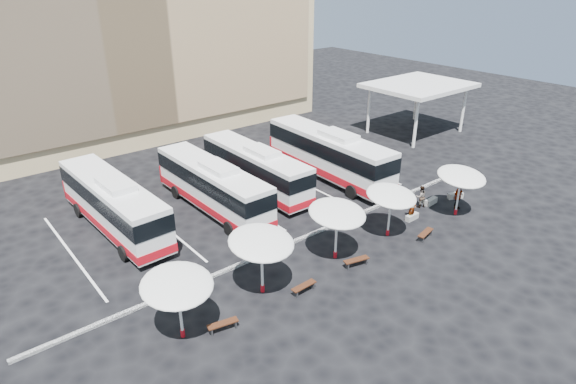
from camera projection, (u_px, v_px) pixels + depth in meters
ground at (305, 243)px, 30.61m from camera, size 120.00×120.00×0.00m
sandstone_building at (97, 4)px, 47.71m from camera, size 42.00×18.25×29.60m
service_canopy at (419, 87)px, 49.31m from camera, size 10.00×8.00×5.20m
curb_divider at (300, 239)px, 30.93m from camera, size 34.00×0.25×0.15m
bay_lines at (236, 200)px, 36.24m from camera, size 24.15×12.00×0.01m
bus_0 at (113, 203)px, 31.44m from camera, size 3.15×12.15×3.83m
bus_1 at (212, 185)px, 34.16m from camera, size 2.86×11.83×3.75m
bus_2 at (255, 167)px, 37.25m from camera, size 2.77×11.55×3.66m
bus_3 at (329, 153)px, 39.53m from camera, size 3.41×13.09×4.12m
sunshade_0 at (177, 285)px, 21.59m from camera, size 3.32×3.36×3.46m
sunshade_1 at (261, 243)px, 24.72m from camera, size 4.05×4.09×3.61m
sunshade_2 at (337, 213)px, 27.82m from camera, size 3.46×3.51×3.53m
sunshade_3 at (391, 196)px, 30.32m from camera, size 3.31×3.35×3.34m
sunshade_4 at (461, 177)px, 32.95m from camera, size 4.01×4.04×3.43m
wood_bench_0 at (223, 325)px, 23.06m from camera, size 1.56×0.71×0.46m
wood_bench_1 at (304, 287)px, 25.79m from camera, size 1.52×0.45×0.46m
wood_bench_2 at (356, 261)px, 28.07m from camera, size 1.62×0.79×0.48m
wood_bench_3 at (425, 234)px, 30.95m from camera, size 1.60×0.73×0.48m
conc_bench_0 at (412, 217)px, 33.37m from camera, size 1.10×0.39×0.41m
conc_bench_1 at (431, 201)px, 35.56m from camera, size 1.21×0.49×0.44m
conc_bench_2 at (455, 196)px, 36.47m from camera, size 1.23×0.82×0.44m
conc_bench_3 at (468, 183)px, 38.63m from camera, size 1.32×0.86×0.47m
passenger_0 at (412, 208)px, 33.11m from camera, size 0.71×0.52×1.78m
passenger_1 at (421, 197)px, 34.87m from camera, size 1.00×0.91×1.67m
passenger_2 at (458, 197)px, 34.56m from camera, size 1.16×0.53×1.93m
passenger_3 at (454, 174)px, 38.68m from camera, size 1.09×0.66×1.64m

